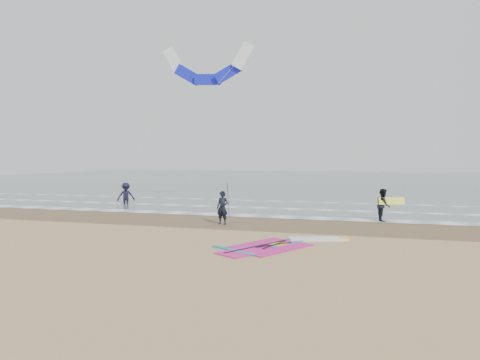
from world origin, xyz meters
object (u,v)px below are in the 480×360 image
(windsurf_rig, at_px, (283,244))
(person_walking, at_px, (383,205))
(person_standing, at_px, (222,208))
(person_wading, at_px, (126,191))
(surf_kite, at_px, (207,69))

(windsurf_rig, height_order, person_walking, person_walking)
(person_standing, relative_size, person_walking, 0.98)
(person_wading, height_order, surf_kite, surf_kite)
(windsurf_rig, distance_m, person_walking, 8.35)
(person_wading, bearing_deg, windsurf_rig, -72.73)
(person_standing, bearing_deg, person_wading, 155.53)
(person_standing, relative_size, person_wading, 0.88)
(person_walking, bearing_deg, person_standing, 109.77)
(windsurf_rig, xyz_separation_m, person_standing, (-3.74, 4.11, 0.80))
(windsurf_rig, distance_m, surf_kite, 18.63)
(person_wading, xyz_separation_m, surf_kite, (4.98, 3.00, 8.74))
(person_standing, bearing_deg, windsurf_rig, -36.58)
(surf_kite, bearing_deg, person_wading, -148.98)
(person_walking, height_order, surf_kite, surf_kite)
(windsurf_rig, distance_m, person_standing, 5.61)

